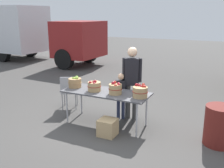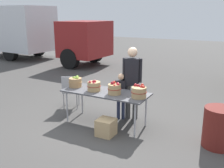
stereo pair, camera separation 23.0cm
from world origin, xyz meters
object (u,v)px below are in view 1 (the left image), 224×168
vendor_adult (132,77)px  folding_chair (69,90)px  market_table (106,94)px  apple_basket_red_2 (140,91)px  child_customer (121,93)px  apple_basket_green_0 (75,82)px  apple_basket_red_1 (115,88)px  trash_barrel (220,126)px  box_truck (22,31)px  produce_crate (108,127)px  apple_basket_red_0 (94,86)px

vendor_adult → folding_chair: 1.74m
market_table → vendor_adult: size_ratio=1.14×
apple_basket_red_2 → child_customer: bearing=144.1°
vendor_adult → apple_basket_green_0: bearing=8.0°
vendor_adult → child_customer: bearing=18.6°
market_table → folding_chair: size_ratio=2.21×
apple_basket_red_2 → child_customer: 0.81m
apple_basket_red_1 → trash_barrel: apple_basket_red_1 is taller
box_truck → produce_crate: box_truck is taller
apple_basket_green_0 → folding_chair: (-0.50, 0.45, -0.35)m
box_truck → apple_basket_red_2: bearing=-30.6°
market_table → produce_crate: (0.29, -0.49, -0.53)m
market_table → apple_basket_red_0: apple_basket_red_0 is taller
apple_basket_green_0 → apple_basket_red_0: size_ratio=1.02×
apple_basket_red_1 → vendor_adult: 0.65m
market_table → apple_basket_red_2: size_ratio=6.01×
vendor_adult → produce_crate: (-0.09, -1.05, -0.81)m
apple_basket_red_0 → apple_basket_red_2: apple_basket_red_2 is taller
child_customer → produce_crate: (0.12, -0.91, -0.47)m
apple_basket_green_0 → vendor_adult: vendor_adult is taller
apple_basket_red_0 → vendor_adult: bearing=44.5°
apple_basket_red_1 → produce_crate: 0.82m
child_customer → box_truck: size_ratio=0.14×
apple_basket_red_0 → apple_basket_red_1: (0.51, -0.00, 0.01)m
apple_basket_green_0 → trash_barrel: apple_basket_green_0 is taller
vendor_adult → folding_chair: size_ratio=1.95×
folding_chair → trash_barrel: bearing=147.1°
market_table → apple_basket_green_0: 0.82m
child_customer → trash_barrel: 2.20m
vendor_adult → child_customer: size_ratio=1.54×
apple_basket_green_0 → trash_barrel: size_ratio=0.41×
market_table → vendor_adult: (0.38, 0.56, 0.28)m
apple_basket_red_1 → trash_barrel: 2.15m
apple_basket_red_2 → trash_barrel: bearing=4.8°
apple_basket_red_2 → box_truck: 10.20m
apple_basket_red_0 → market_table: bearing=12.8°
apple_basket_red_0 → trash_barrel: size_ratio=0.40×
market_table → vendor_adult: bearing=56.3°
child_customer → apple_basket_red_2: bearing=121.1°
box_truck → produce_crate: size_ratio=22.68×
apple_basket_red_0 → trash_barrel: (2.59, 0.15, -0.48)m
market_table → apple_basket_red_0: size_ratio=6.25×
vendor_adult → apple_basket_red_2: bearing=108.1°
vendor_adult → apple_basket_red_1: bearing=61.9°
apple_basket_green_0 → produce_crate: (1.09, -0.50, -0.69)m
vendor_adult → box_truck: bearing=-48.6°
child_customer → apple_basket_red_0: bearing=25.0°
apple_basket_green_0 → folding_chair: apple_basket_green_0 is taller
market_table → box_truck: (-7.72, 5.55, 0.78)m
vendor_adult → child_customer: (-0.21, -0.15, -0.35)m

